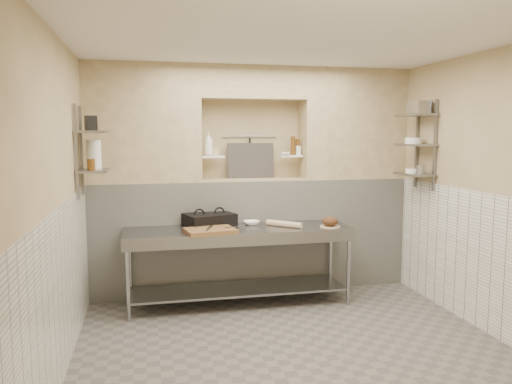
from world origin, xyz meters
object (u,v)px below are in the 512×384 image
object	(u,v)px
bottle_soap	(208,144)
rolling_pin	(284,224)
prep_table	(239,250)
mixing_bowl	(252,223)
cutting_board	(210,231)
jug_left	(94,154)
bowl_alcove	(285,154)
panini_press	(209,220)
bread_loaf	(330,221)

from	to	relation	value
bottle_soap	rolling_pin	bearing A→B (deg)	-33.86
prep_table	mixing_bowl	size ratio (longest dim) A/B	13.45
cutting_board	mixing_bowl	distance (m)	0.67
prep_table	mixing_bowl	bearing A→B (deg)	46.29
prep_table	jug_left	size ratio (longest dim) A/B	8.54
bottle_soap	bowl_alcove	size ratio (longest dim) A/B	2.42
panini_press	cutting_board	bearing A→B (deg)	-114.07
bottle_soap	bowl_alcove	distance (m)	0.98
panini_press	mixing_bowl	distance (m)	0.51
mixing_bowl	bowl_alcove	size ratio (longest dim) A/B	1.60
bowl_alcove	bottle_soap	bearing A→B (deg)	179.13
cutting_board	bottle_soap	distance (m)	1.18
mixing_bowl	bowl_alcove	world-z (taller)	bowl_alcove
panini_press	jug_left	distance (m)	1.50
bowl_alcove	bread_loaf	bearing A→B (deg)	-61.44
rolling_pin	mixing_bowl	bearing A→B (deg)	147.91
bread_loaf	prep_table	bearing A→B (deg)	172.10
mixing_bowl	jug_left	xyz separation A→B (m)	(-1.75, -0.22, 0.84)
bowl_alcove	panini_press	bearing A→B (deg)	-163.48
prep_table	panini_press	distance (m)	0.50
bottle_soap	bowl_alcove	world-z (taller)	bottle_soap
cutting_board	jug_left	distance (m)	1.48
cutting_board	bread_loaf	xyz separation A→B (m)	(1.41, 0.05, 0.04)
cutting_board	jug_left	xyz separation A→B (m)	(-1.21, 0.17, 0.84)
mixing_bowl	rolling_pin	xyz separation A→B (m)	(0.34, -0.22, 0.01)
panini_press	bottle_soap	distance (m)	0.94
mixing_bowl	jug_left	bearing A→B (deg)	-172.92
rolling_pin	jug_left	world-z (taller)	jug_left
panini_press	bread_loaf	xyz separation A→B (m)	(1.36, -0.36, -0.01)
bread_loaf	bottle_soap	distance (m)	1.73
jug_left	panini_press	bearing A→B (deg)	10.59
mixing_bowl	jug_left	world-z (taller)	jug_left
jug_left	bread_loaf	bearing A→B (deg)	-2.78
bottle_soap	bowl_alcove	bearing A→B (deg)	-0.87
cutting_board	mixing_bowl	xyz separation A→B (m)	(0.55, 0.39, -0.00)
mixing_bowl	bread_loaf	size ratio (longest dim) A/B	1.05
prep_table	bottle_soap	bearing A→B (deg)	117.70
mixing_bowl	bread_loaf	bearing A→B (deg)	-21.85
cutting_board	jug_left	bearing A→B (deg)	171.78
mixing_bowl	bottle_soap	xyz separation A→B (m)	(-0.47, 0.33, 0.94)
jug_left	bowl_alcove	bearing A→B (deg)	13.27
panini_press	cutting_board	xyz separation A→B (m)	(-0.04, -0.41, -0.05)
mixing_bowl	bottle_soap	size ratio (longest dim) A/B	0.66
cutting_board	rolling_pin	xyz separation A→B (m)	(0.89, 0.18, 0.01)
bowl_alcove	jug_left	size ratio (longest dim) A/B	0.40
mixing_bowl	rolling_pin	distance (m)	0.40
bottle_soap	jug_left	xyz separation A→B (m)	(-1.29, -0.55, -0.09)
panini_press	rolling_pin	xyz separation A→B (m)	(0.85, -0.23, -0.04)
cutting_board	bowl_alcove	world-z (taller)	bowl_alcove
panini_press	cutting_board	distance (m)	0.41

